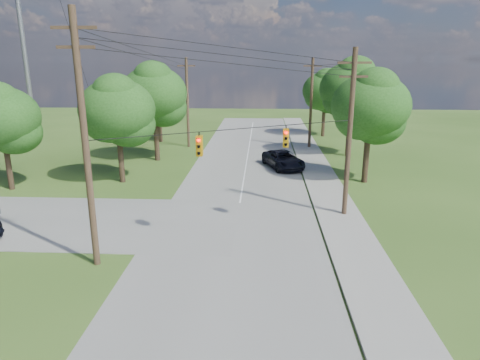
# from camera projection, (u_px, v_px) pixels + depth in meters

# --- Properties ---
(ground) EXTENTS (140.00, 140.00, 0.00)m
(ground) POSITION_uv_depth(u_px,v_px,m) (188.00, 270.00, 20.62)
(ground) COLOR #314E1A
(ground) RESTS_ON ground
(main_road) EXTENTS (10.00, 100.00, 0.03)m
(main_road) POSITION_uv_depth(u_px,v_px,m) (235.00, 231.00, 25.32)
(main_road) COLOR gray
(main_road) RESTS_ON ground
(sidewalk_east) EXTENTS (2.60, 100.00, 0.12)m
(sidewalk_east) POSITION_uv_depth(u_px,v_px,m) (350.00, 232.00, 24.97)
(sidewalk_east) COLOR gray
(sidewalk_east) RESTS_ON ground
(pole_sw) EXTENTS (2.00, 0.32, 12.00)m
(pole_sw) POSITION_uv_depth(u_px,v_px,m) (85.00, 140.00, 19.54)
(pole_sw) COLOR #4F3B28
(pole_sw) RESTS_ON ground
(pole_ne) EXTENTS (2.00, 0.32, 10.50)m
(pole_ne) POSITION_uv_depth(u_px,v_px,m) (350.00, 132.00, 26.37)
(pole_ne) COLOR #4F3B28
(pole_ne) RESTS_ON ground
(pole_north_e) EXTENTS (2.00, 0.32, 10.00)m
(pole_north_e) POSITION_uv_depth(u_px,v_px,m) (311.00, 103.00, 47.60)
(pole_north_e) COLOR #4F3B28
(pole_north_e) RESTS_ON ground
(pole_north_w) EXTENTS (2.00, 0.32, 10.00)m
(pole_north_w) POSITION_uv_depth(u_px,v_px,m) (187.00, 102.00, 48.30)
(pole_north_w) COLOR #4F3B28
(pole_north_w) RESTS_ON ground
(power_lines) EXTENTS (13.93, 29.62, 4.93)m
(power_lines) POSITION_uv_depth(u_px,v_px,m) (234.00, 69.00, 29.14)
(power_lines) COLOR black
(power_lines) RESTS_ON ground
(traffic_signals) EXTENTS (4.91, 3.27, 1.05)m
(traffic_signals) POSITION_uv_depth(u_px,v_px,m) (245.00, 141.00, 23.25)
(traffic_signals) COLOR #C58E0B
(traffic_signals) RESTS_ON ground
(tree_w_near) EXTENTS (6.00, 6.00, 8.40)m
(tree_w_near) POSITION_uv_depth(u_px,v_px,m) (117.00, 110.00, 33.82)
(tree_w_near) COLOR #453022
(tree_w_near) RESTS_ON ground
(tree_w_mid) EXTENTS (6.40, 6.40, 9.22)m
(tree_w_mid) POSITION_uv_depth(u_px,v_px,m) (154.00, 94.00, 41.28)
(tree_w_mid) COLOR #453022
(tree_w_mid) RESTS_ON ground
(tree_w_far) EXTENTS (6.00, 6.00, 8.73)m
(tree_w_far) POSITION_uv_depth(u_px,v_px,m) (158.00, 90.00, 51.08)
(tree_w_far) COLOR #453022
(tree_w_far) RESTS_ON ground
(tree_e_near) EXTENTS (6.20, 6.20, 8.81)m
(tree_e_near) POSITION_uv_depth(u_px,v_px,m) (370.00, 106.00, 33.69)
(tree_e_near) COLOR #453022
(tree_e_near) RESTS_ON ground
(tree_e_mid) EXTENTS (6.60, 6.60, 9.64)m
(tree_e_mid) POSITION_uv_depth(u_px,v_px,m) (352.00, 89.00, 43.09)
(tree_e_mid) COLOR #453022
(tree_e_mid) RESTS_ON ground
(tree_e_far) EXTENTS (5.80, 5.80, 8.32)m
(tree_e_far) POSITION_uv_depth(u_px,v_px,m) (325.00, 91.00, 54.94)
(tree_e_far) COLOR #453022
(tree_e_far) RESTS_ON ground
(tree_cross_n) EXTENTS (5.60, 5.60, 7.91)m
(tree_cross_n) POSITION_uv_depth(u_px,v_px,m) (1.00, 118.00, 31.91)
(tree_cross_n) COLOR #453022
(tree_cross_n) RESTS_ON ground
(car_main_north) EXTENTS (4.32, 6.15, 1.56)m
(car_main_north) POSITION_uv_depth(u_px,v_px,m) (283.00, 159.00, 39.76)
(car_main_north) COLOR black
(car_main_north) RESTS_ON main_road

